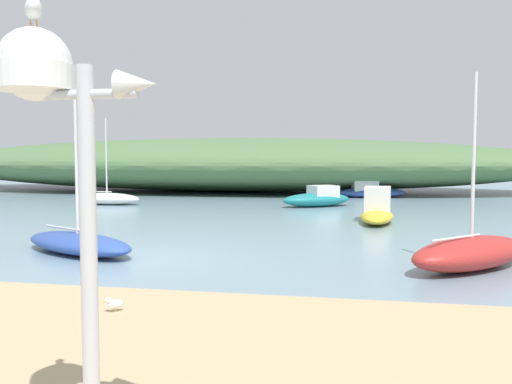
{
  "coord_description": "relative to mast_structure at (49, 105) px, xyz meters",
  "views": [
    {
      "loc": [
        5.3,
        -12.15,
        2.54
      ],
      "look_at": [
        2.48,
        2.86,
        1.53
      ],
      "focal_mm": 36.65,
      "sensor_mm": 36.0,
      "label": 1
    }
  ],
  "objects": [
    {
      "name": "sailboat_centre_water",
      "position": [
        -5.06,
        9.23,
        -2.64
      ],
      "size": [
        4.32,
        3.22,
        4.31
      ],
      "color": "#2D4C9E",
      "rests_on": "ground"
    },
    {
      "name": "motorboat_by_sandbar",
      "position": [
        0.3,
        23.62,
        -2.48
      ],
      "size": [
        3.96,
        3.32,
        1.09
      ],
      "color": "teal",
      "rests_on": "ground"
    },
    {
      "name": "sailboat_inner_mooring",
      "position": [
        4.76,
        9.03,
        -2.53
      ],
      "size": [
        3.62,
        3.6,
        4.43
      ],
      "color": "#B72D28",
      "rests_on": "ground"
    },
    {
      "name": "seagull_by_mast",
      "position": [
        -1.42,
        3.85,
        -2.58
      ],
      "size": [
        0.3,
        0.26,
        0.23
      ],
      "color": "orange",
      "rests_on": "beach_sand"
    },
    {
      "name": "mast_structure",
      "position": [
        0.0,
        0.0,
        0.0
      ],
      "size": [
        1.19,
        0.56,
        3.26
      ],
      "color": "silver",
      "rests_on": "beach_sand"
    },
    {
      "name": "motorboat_east_reach",
      "position": [
        3.04,
        17.5,
        -2.44
      ],
      "size": [
        1.53,
        3.88,
        1.39
      ],
      "color": "gold",
      "rests_on": "ground"
    },
    {
      "name": "sailboat_off_point",
      "position": [
        -10.95,
        22.67,
        -2.58
      ],
      "size": [
        3.77,
        1.54,
        4.62
      ],
      "color": "white",
      "rests_on": "ground"
    },
    {
      "name": "seagull_on_radar",
      "position": [
        -0.11,
        0.01,
        0.68
      ],
      "size": [
        0.25,
        0.33,
        0.24
      ],
      "color": "orange",
      "rests_on": "mast_structure"
    },
    {
      "name": "ground_plane",
      "position": [
        -3.17,
        8.76,
        -2.91
      ],
      "size": [
        120.0,
        120.0,
        0.0
      ],
      "primitive_type": "plane",
      "color": "#7A99A8"
    },
    {
      "name": "distant_hill",
      "position": [
        -7.69,
        35.76,
        -0.91
      ],
      "size": [
        49.27,
        15.88,
        4.0
      ],
      "primitive_type": "ellipsoid",
      "color": "#517547",
      "rests_on": "ground"
    },
    {
      "name": "motorboat_far_right",
      "position": [
        3.1,
        30.32,
        -2.42
      ],
      "size": [
        4.53,
        2.39,
        1.39
      ],
      "color": "#2D4C9E",
      "rests_on": "ground"
    }
  ]
}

